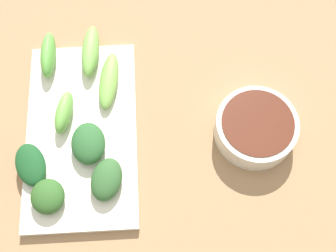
# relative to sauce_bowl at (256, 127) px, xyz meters

# --- Properties ---
(tabletop) EXTENTS (2.10, 2.10, 0.02)m
(tabletop) POSITION_rel_sauce_bowl_xyz_m (0.13, -0.02, -0.03)
(tabletop) COLOR #977450
(tabletop) RESTS_ON ground
(sauce_bowl) EXTENTS (0.12, 0.12, 0.04)m
(sauce_bowl) POSITION_rel_sauce_bowl_xyz_m (0.00, 0.00, 0.00)
(sauce_bowl) COLOR silver
(sauce_bowl) RESTS_ON tabletop
(serving_plate) EXTENTS (0.16, 0.29, 0.01)m
(serving_plate) POSITION_rel_sauce_bowl_xyz_m (0.25, -0.01, -0.02)
(serving_plate) COLOR silver
(serving_plate) RESTS_ON tabletop
(broccoli_leafy_0) EXTENTS (0.05, 0.07, 0.03)m
(broccoli_leafy_0) POSITION_rel_sauce_bowl_xyz_m (0.24, 0.01, 0.00)
(broccoli_leafy_0) COLOR #285A2B
(broccoli_leafy_0) RESTS_ON serving_plate
(broccoli_stalk_1) EXTENTS (0.03, 0.07, 0.03)m
(broccoli_stalk_1) POSITION_rel_sauce_bowl_xyz_m (0.28, -0.04, 0.00)
(broccoli_stalk_1) COLOR #6CB249
(broccoli_stalk_1) RESTS_ON serving_plate
(broccoli_leafy_2) EXTENTS (0.06, 0.06, 0.02)m
(broccoli_leafy_2) POSITION_rel_sauce_bowl_xyz_m (0.29, 0.09, 0.00)
(broccoli_leafy_2) COLOR #2D5924
(broccoli_leafy_2) RESTS_ON serving_plate
(broccoli_stalk_3) EXTENTS (0.03, 0.09, 0.03)m
(broccoli_stalk_3) POSITION_rel_sauce_bowl_xyz_m (0.24, -0.14, 0.00)
(broccoli_stalk_3) COLOR #79B750
(broccoli_stalk_3) RESTS_ON serving_plate
(broccoli_stalk_4) EXTENTS (0.02, 0.08, 0.03)m
(broccoli_stalk_4) POSITION_rel_sauce_bowl_xyz_m (0.30, -0.13, 0.01)
(broccoli_stalk_4) COLOR #5BA542
(broccoli_stalk_4) RESTS_ON serving_plate
(broccoli_leafy_5) EXTENTS (0.06, 0.07, 0.02)m
(broccoli_leafy_5) POSITION_rel_sauce_bowl_xyz_m (0.32, 0.04, -0.00)
(broccoli_leafy_5) COLOR #184821
(broccoli_leafy_5) RESTS_ON serving_plate
(broccoli_leafy_6) EXTENTS (0.06, 0.07, 0.03)m
(broccoli_leafy_6) POSITION_rel_sauce_bowl_xyz_m (0.22, 0.07, 0.00)
(broccoli_leafy_6) COLOR #2E592B
(broccoli_leafy_6) RESTS_ON serving_plate
(broccoli_stalk_7) EXTENTS (0.04, 0.10, 0.02)m
(broccoli_stalk_7) POSITION_rel_sauce_bowl_xyz_m (0.21, -0.09, 0.00)
(broccoli_stalk_7) COLOR #74AC49
(broccoli_stalk_7) RESTS_ON serving_plate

